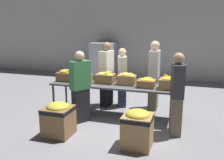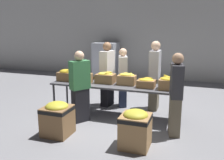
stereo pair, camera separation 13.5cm
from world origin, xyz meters
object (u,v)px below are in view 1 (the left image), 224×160
banana_box_4 (146,82)px  donation_bin_0 (58,118)px  volunteer_2 (154,76)px  volunteer_0 (122,78)px  volunteer_3 (177,95)px  banana_box_5 (170,82)px  pallet_stack_0 (103,61)px  donation_bin_1 (137,127)px  banana_box_2 (105,77)px  sorting_table (114,86)px  banana_box_1 (82,77)px  volunteer_1 (80,87)px  banana_box_0 (66,75)px  volunteer_4 (107,75)px  banana_box_3 (127,79)px

banana_box_4 → donation_bin_0: 2.05m
volunteer_2 → banana_box_4: bearing=-4.2°
volunteer_0 → volunteer_2: 0.83m
banana_box_4 → volunteer_3: size_ratio=0.24×
banana_box_5 → volunteer_0: 1.51m
volunteer_3 → pallet_stack_0: 5.43m
donation_bin_1 → banana_box_2: bearing=126.9°
sorting_table → volunteer_2: size_ratio=1.73×
volunteer_2 → pallet_stack_0: bearing=-142.0°
banana_box_1 → donation_bin_0: 1.40m
volunteer_1 → donation_bin_0: size_ratio=2.35×
volunteer_2 → banana_box_2: bearing=-58.0°
pallet_stack_0 → banana_box_5: bearing=-53.4°
sorting_table → banana_box_4: bearing=-2.5°
volunteer_3 → donation_bin_1: (-0.60, -0.76, -0.44)m
banana_box_0 → banana_box_1: banana_box_1 is taller
volunteer_2 → volunteer_0: bearing=-89.1°
banana_box_5 → volunteer_4: size_ratio=0.26×
volunteer_0 → volunteer_3: bearing=26.8°
banana_box_4 → donation_bin_1: banana_box_4 is taller
banana_box_4 → banana_box_5: banana_box_5 is taller
banana_box_0 → volunteer_0: 1.44m
sorting_table → banana_box_2: size_ratio=6.82×
banana_box_3 → volunteer_4: size_ratio=0.24×
sorting_table → banana_box_5: 1.28m
sorting_table → volunteer_3: (1.45, -0.62, 0.09)m
volunteer_4 → pallet_stack_0: size_ratio=1.18×
banana_box_3 → banana_box_0: bearing=-177.2°
sorting_table → banana_box_2: banana_box_2 is taller
sorting_table → banana_box_4: banana_box_4 is taller
banana_box_2 → donation_bin_0: size_ratio=0.65×
volunteer_2 → donation_bin_1: volunteer_2 is taller
banana_box_0 → pallet_stack_0: size_ratio=0.30×
banana_box_1 → banana_box_3: 1.05m
banana_box_4 → volunteer_1: bearing=-157.1°
volunteer_0 → pallet_stack_0: size_ratio=1.07×
volunteer_0 → volunteer_2: volunteer_2 is taller
banana_box_2 → donation_bin_0: banana_box_2 is taller
banana_box_4 → pallet_stack_0: size_ratio=0.27×
banana_box_4 → banana_box_5: size_ratio=0.88×
banana_box_0 → banana_box_4: banana_box_0 is taller
pallet_stack_0 → sorting_table: bearing=-67.0°
banana_box_4 → banana_box_1: bearing=-177.8°
donation_bin_0 → volunteer_0: bearing=71.9°
pallet_stack_0 → volunteer_0: bearing=-62.5°
banana_box_3 → volunteer_3: (1.17, -0.70, -0.09)m
volunteer_4 → pallet_stack_0: volunteer_4 is taller
banana_box_3 → volunteer_2: volunteer_2 is taller
volunteer_0 → volunteer_2: size_ratio=0.88×
sorting_table → volunteer_1: volunteer_1 is taller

